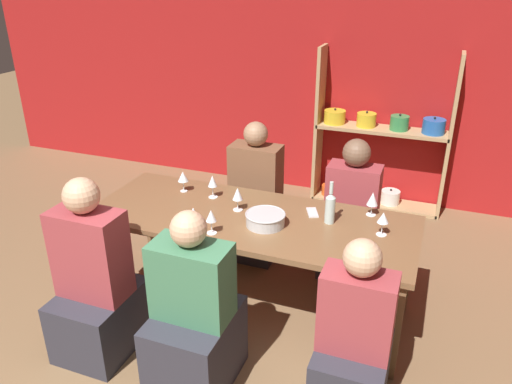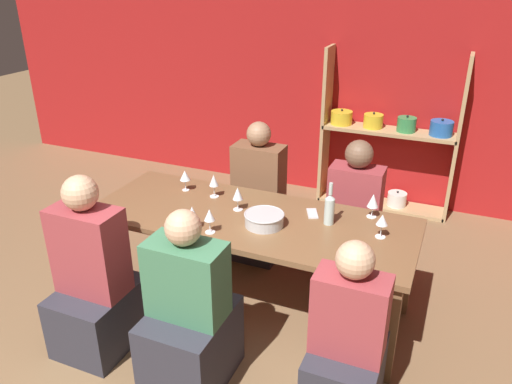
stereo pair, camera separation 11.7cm
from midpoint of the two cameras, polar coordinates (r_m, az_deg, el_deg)
wall_back_red at (r=5.47m, az=8.38°, el=13.33°), size 8.80×0.06×2.70m
shelf_unit at (r=5.36m, az=13.29°, el=5.15°), size 1.36×0.30×1.65m
dining_table at (r=3.59m, az=-1.51°, el=-4.08°), size 2.33×0.90×0.76m
mixing_bowl at (r=3.41m, az=0.09°, el=-3.08°), size 0.28×0.28×0.09m
wine_bottle_green at (r=3.44m, az=7.51°, el=-1.73°), size 0.07×0.07×0.31m
wine_glass_white_a at (r=3.60m, az=12.27°, el=-0.85°), size 0.08×0.08×0.18m
wine_glass_empty_a at (r=3.35m, az=13.36°, el=-2.96°), size 0.08×0.08×0.17m
wine_glass_red_a at (r=3.94m, az=-9.19°, el=1.70°), size 0.08×0.08×0.17m
wine_glass_empty_b at (r=3.35m, az=-8.16°, el=-2.47°), size 0.07×0.07×0.17m
wine_glass_white_b at (r=3.29m, az=-6.17°, el=-2.82°), size 0.07×0.07×0.17m
wine_glass_empty_c at (r=3.81m, az=-5.87°, el=1.17°), size 0.07×0.07×0.18m
wine_glass_empty_d at (r=3.59m, az=-3.05°, el=-0.27°), size 0.08×0.08×0.18m
cell_phone at (r=3.61m, az=5.53°, el=-2.35°), size 0.12×0.17×0.01m
person_near_a at (r=2.95m, az=9.81°, el=-17.76°), size 0.39×0.49×1.14m
person_far_a at (r=4.21m, az=9.95°, el=-3.65°), size 0.42×0.53×1.16m
person_near_b at (r=3.11m, az=-8.16°, el=-14.78°), size 0.46×0.57×1.18m
person_far_b at (r=4.40m, az=-0.79°, el=-1.73°), size 0.43×0.54×1.22m
person_near_c at (r=3.49m, az=-18.72°, el=-10.64°), size 0.45×0.57×1.24m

